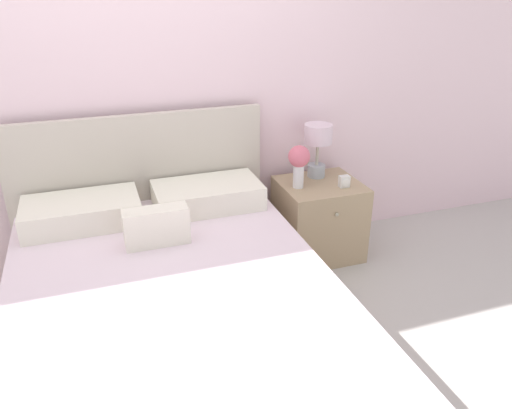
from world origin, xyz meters
TOP-DOWN VIEW (x-y plane):
  - ground_plane at (0.00, 0.00)m, footprint 12.00×12.00m
  - wall_back at (0.00, 0.07)m, footprint 8.00×0.06m
  - bed at (0.00, -0.96)m, footprint 1.51×2.08m
  - nightstand at (1.10, -0.25)m, footprint 0.51×0.48m
  - table_lamp at (1.12, -0.13)m, footprint 0.18×0.18m
  - flower_vase at (0.94, -0.26)m, footprint 0.14×0.14m
  - alarm_clock at (1.21, -0.35)m, footprint 0.06×0.05m

SIDE VIEW (x-z plane):
  - ground_plane at x=0.00m, z-range 0.00..0.00m
  - nightstand at x=1.10m, z-range 0.00..0.51m
  - bed at x=0.00m, z-range -0.24..0.75m
  - alarm_clock at x=1.21m, z-range 0.51..0.58m
  - flower_vase at x=0.94m, z-range 0.55..0.82m
  - table_lamp at x=1.12m, z-range 0.57..0.92m
  - wall_back at x=0.00m, z-range 0.00..2.60m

